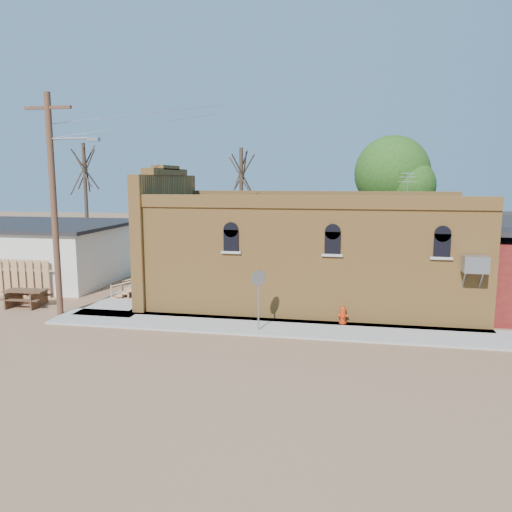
% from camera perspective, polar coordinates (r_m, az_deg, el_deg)
% --- Properties ---
extents(ground, '(120.00, 120.00, 0.00)m').
position_cam_1_polar(ground, '(18.47, -1.19, -8.92)').
color(ground, brown).
rests_on(ground, ground).
extents(sidewalk_south, '(19.00, 2.20, 0.08)m').
position_cam_1_polar(sidewalk_south, '(19.07, 3.84, -8.24)').
color(sidewalk_south, '#9E9991').
rests_on(sidewalk_south, ground).
extents(sidewalk_west, '(2.60, 10.00, 0.08)m').
position_cam_1_polar(sidewalk_west, '(25.86, -12.20, -3.86)').
color(sidewalk_west, '#9E9991').
rests_on(sidewalk_west, ground).
extents(brick_bar, '(16.40, 7.97, 6.30)m').
position_cam_1_polar(brick_bar, '(23.03, 5.63, 0.57)').
color(brick_bar, '#B87C38').
rests_on(brick_bar, ground).
extents(wood_fence, '(5.20, 0.10, 1.80)m').
position_cam_1_polar(wood_fence, '(27.09, -26.90, -2.20)').
color(wood_fence, '#A26849').
rests_on(wood_fence, ground).
extents(utility_pole, '(3.12, 0.26, 9.00)m').
position_cam_1_polar(utility_pole, '(21.88, -22.02, 5.94)').
color(utility_pole, '#553322').
rests_on(utility_pole, ground).
extents(tree_bare_near, '(2.80, 2.80, 7.65)m').
position_cam_1_polar(tree_bare_near, '(30.93, -1.70, 9.44)').
color(tree_bare_near, '#463728').
rests_on(tree_bare_near, ground).
extents(tree_bare_far, '(2.80, 2.80, 8.16)m').
position_cam_1_polar(tree_bare_far, '(35.86, -19.03, 9.52)').
color(tree_bare_far, '#463728').
rests_on(tree_bare_far, ground).
extents(tree_leafy, '(4.40, 4.40, 8.15)m').
position_cam_1_polar(tree_leafy, '(30.80, 15.31, 9.08)').
color(tree_leafy, '#463728').
rests_on(tree_leafy, ground).
extents(fire_hydrant, '(0.37, 0.34, 0.67)m').
position_cam_1_polar(fire_hydrant, '(19.71, 9.91, -6.67)').
color(fire_hydrant, red).
rests_on(fire_hydrant, sidewalk_south).
extents(stop_sign, '(0.48, 0.47, 2.27)m').
position_cam_1_polar(stop_sign, '(18.29, 0.29, -3.18)').
color(stop_sign, gray).
rests_on(stop_sign, sidewalk_south).
extents(trash_barrel, '(0.73, 0.73, 0.89)m').
position_cam_1_polar(trash_barrel, '(25.00, -10.50, -3.11)').
color(trash_barrel, navy).
rests_on(trash_barrel, sidewalk_west).
extents(picnic_table, '(1.90, 1.49, 0.75)m').
position_cam_1_polar(picnic_table, '(24.46, -24.78, -4.13)').
color(picnic_table, '#513320').
rests_on(picnic_table, ground).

